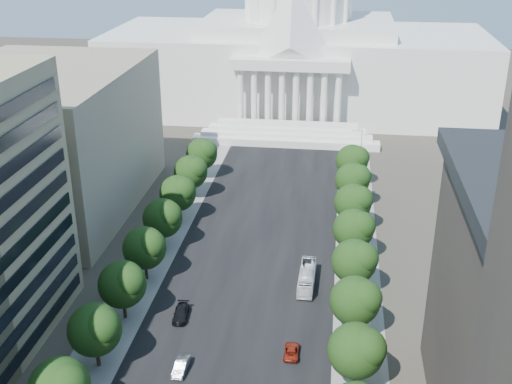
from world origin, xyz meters
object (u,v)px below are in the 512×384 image
at_px(car_silver, 181,366).
at_px(city_bus, 307,277).
at_px(car_dark_b, 181,313).
at_px(car_red, 292,351).

xyz_separation_m(car_silver, city_bus, (16.24, 25.21, 0.75)).
bearing_deg(city_bus, car_dark_b, -145.75).
bearing_deg(car_dark_b, car_red, -25.70).
distance_m(car_red, car_dark_b, 19.60).
height_order(car_dark_b, city_bus, city_bus).
xyz_separation_m(car_red, city_bus, (1.09, 19.63, 0.88)).
height_order(car_red, car_dark_b, car_dark_b).
bearing_deg(car_dark_b, car_silver, -80.66).
bearing_deg(car_silver, city_bus, 59.27).
bearing_deg(car_silver, car_dark_b, 105.86).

